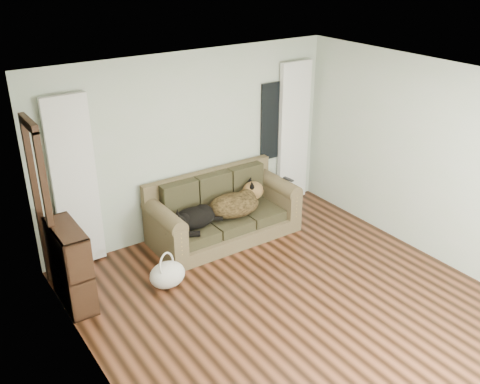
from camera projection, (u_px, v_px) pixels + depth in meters
floor at (302, 312)px, 6.16m from camera, size 5.00×5.00×0.00m
ceiling at (315, 89)px, 5.07m from camera, size 5.00×5.00×0.00m
wall_back at (191, 144)px, 7.49m from camera, size 4.50×0.04×2.60m
wall_left at (103, 280)px, 4.47m from camera, size 0.04×5.00×2.60m
wall_right at (443, 166)px, 6.76m from camera, size 0.04×5.00×2.60m
curtain_left at (75, 184)px, 6.63m from camera, size 0.55×0.08×2.25m
curtain_right at (294, 133)px, 8.41m from camera, size 0.55×0.08×2.25m
window_pane at (274, 121)px, 8.16m from camera, size 0.50×0.03×1.20m
door_casing at (44, 213)px, 6.14m from camera, size 0.07×0.60×2.10m
sofa at (224, 209)px, 7.56m from camera, size 2.09×0.90×0.85m
dog_black_lab at (192, 219)px, 7.22m from camera, size 0.64×0.45×0.27m
dog_shepherd at (236, 205)px, 7.59m from camera, size 0.85×0.65×0.35m
tv_remote at (288, 179)px, 7.81m from camera, size 0.06×0.17×0.02m
tote_bag at (167, 275)px, 6.56m from camera, size 0.52×0.45×0.33m
bookshelf at (71, 266)px, 6.13m from camera, size 0.36×0.82×1.00m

